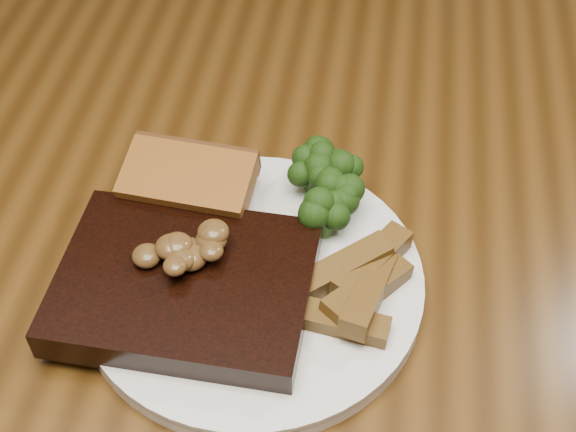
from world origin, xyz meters
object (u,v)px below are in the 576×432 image
steak (185,286)px  garlic_bread (190,197)px  dining_table (272,303)px  chair_far (284,29)px  potato_wedges (346,286)px  plate (253,283)px

steak → garlic_bread: bearing=102.6°
dining_table → steak: steak is taller
garlic_bread → chair_far: bearing=96.6°
chair_far → potato_wedges: bearing=111.8°
chair_far → plate: bearing=106.4°
steak → dining_table: bearing=58.8°
chair_far → dining_table: bearing=107.4°
dining_table → potato_wedges: 0.15m
plate → steak: bearing=-151.9°
plate → steak: steak is taller
dining_table → potato_wedges: potato_wedges is taller
chair_far → steak: (0.04, -0.76, 0.29)m
chair_far → garlic_bread: size_ratio=8.43×
dining_table → steak: 0.15m
potato_wedges → plate: bearing=175.0°
dining_table → chair_far: size_ratio=1.82×
dining_table → potato_wedges: size_ratio=15.40×
garlic_bread → plate: bearing=-41.9°
dining_table → garlic_bread: 0.14m
plate → steak: size_ratio=1.42×
dining_table → plate: (-0.01, -0.05, 0.10)m
dining_table → steak: size_ratio=8.61×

